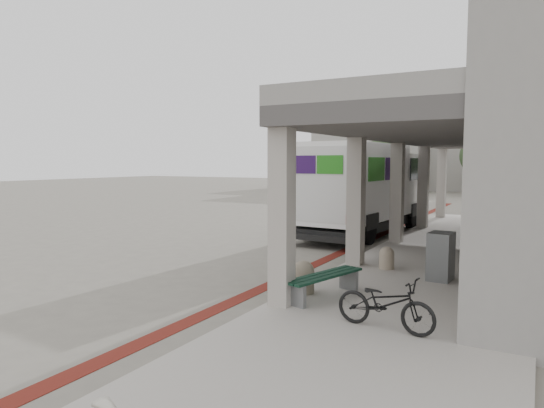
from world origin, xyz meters
The scene contains 12 objects.
ground centered at (0.00, 0.00, 0.00)m, with size 120.00×120.00×0.00m, color #6C665D.
bike_lane_stripe centered at (1.00, 2.00, 0.01)m, with size 0.35×40.00×0.01m, color maroon.
sidewalk centered at (4.00, 0.00, 0.06)m, with size 4.40×28.00×0.12m, color #A29A91.
distant_backdrop centered at (-2.84, 35.89, 2.70)m, with size 28.00×10.00×6.50m.
tree_left centered at (-5.00, 28.00, 3.18)m, with size 3.20×3.20×4.80m.
tree_mid centered at (2.00, 30.00, 3.18)m, with size 3.20×3.20×4.80m.
fedex_truck centered at (0.30, 6.34, 1.79)m, with size 2.97×8.03×3.36m.
bench centered at (2.60, -2.70, 0.45)m, with size 0.92×1.99×0.46m.
bollard_near centered at (2.95, 0.38, 0.39)m, with size 0.36×0.36×0.54m.
bollard_far centered at (2.10, -2.58, 0.44)m, with size 0.43×0.43×0.65m.
utility_cabinet centered at (4.30, -0.16, 0.65)m, with size 0.48×0.64×1.06m, color slate.
bicycle_black centered at (4.13, -3.90, 0.54)m, with size 0.56×1.59×0.84m, color black.
Camera 1 is at (6.15, -11.17, 2.73)m, focal length 32.00 mm.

